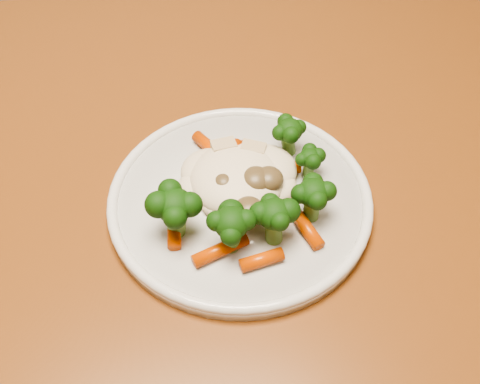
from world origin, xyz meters
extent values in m
cube|color=brown|center=(0.19, 0.26, 0.73)|extent=(1.33, 0.93, 0.04)
cylinder|color=white|center=(0.23, 0.30, 0.76)|extent=(0.24, 0.24, 0.01)
ellipsoid|color=#F9E8C7|center=(0.23, 0.31, 0.78)|extent=(0.10, 0.09, 0.04)
ellipsoid|color=black|center=(0.17, 0.27, 0.79)|extent=(0.05, 0.05, 0.05)
ellipsoid|color=black|center=(0.21, 0.24, 0.78)|extent=(0.05, 0.05, 0.04)
ellipsoid|color=black|center=(0.25, 0.25, 0.78)|extent=(0.05, 0.05, 0.04)
ellipsoid|color=black|center=(0.29, 0.27, 0.78)|extent=(0.05, 0.05, 0.04)
ellipsoid|color=black|center=(0.30, 0.32, 0.78)|extent=(0.03, 0.03, 0.03)
ellipsoid|color=black|center=(0.29, 0.35, 0.78)|extent=(0.04, 0.04, 0.04)
cylinder|color=#DD4C05|center=(0.21, 0.36, 0.77)|extent=(0.04, 0.05, 0.01)
cylinder|color=#DD4C05|center=(0.23, 0.35, 0.77)|extent=(0.03, 0.04, 0.01)
cylinder|color=#DD4C05|center=(0.27, 0.32, 0.77)|extent=(0.04, 0.01, 0.01)
cylinder|color=#DD4C05|center=(0.17, 0.27, 0.77)|extent=(0.02, 0.04, 0.01)
cylinder|color=#DD4C05|center=(0.20, 0.24, 0.77)|extent=(0.05, 0.03, 0.01)
cylinder|color=#DD4C05|center=(0.24, 0.22, 0.77)|extent=(0.04, 0.02, 0.01)
cylinder|color=#DD4C05|center=(0.28, 0.25, 0.77)|extent=(0.02, 0.05, 0.01)
cylinder|color=#DD4C05|center=(0.25, 0.31, 0.78)|extent=(0.03, 0.04, 0.01)
cylinder|color=#DD4C05|center=(0.23, 0.34, 0.78)|extent=(0.03, 0.04, 0.01)
ellipsoid|color=brown|center=(0.25, 0.30, 0.78)|extent=(0.03, 0.03, 0.02)
ellipsoid|color=brown|center=(0.26, 0.30, 0.78)|extent=(0.03, 0.03, 0.02)
ellipsoid|color=brown|center=(0.22, 0.30, 0.78)|extent=(0.02, 0.02, 0.01)
ellipsoid|color=brown|center=(0.23, 0.27, 0.78)|extent=(0.03, 0.03, 0.02)
cube|color=#D3B98C|center=(0.22, 0.35, 0.78)|extent=(0.02, 0.02, 0.01)
cube|color=#D3B98C|center=(0.25, 0.34, 0.78)|extent=(0.03, 0.02, 0.01)
camera|label=1|loc=(0.17, -0.06, 1.19)|focal=45.00mm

